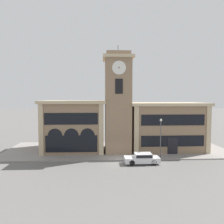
{
  "coord_description": "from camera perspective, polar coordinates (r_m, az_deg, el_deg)",
  "views": [
    {
      "loc": [
        -2.63,
        -29.47,
        8.65
      ],
      "look_at": [
        -1.03,
        2.82,
        6.59
      ],
      "focal_mm": 35.0,
      "sensor_mm": 36.0,
      "label": 1
    }
  ],
  "objects": [
    {
      "name": "clock_tower",
      "position": [
        34.39,
        1.57,
        2.39
      ],
      "size": [
        4.69,
        4.69,
        16.89
      ],
      "color": "#897056",
      "rests_on": "ground_plane"
    },
    {
      "name": "ground_plane",
      "position": [
        30.82,
        2.23,
        -12.65
      ],
      "size": [
        300.0,
        300.0,
        0.0
      ],
      "primitive_type": "plane",
      "color": "#605E5B"
    },
    {
      "name": "parked_car_near",
      "position": [
        29.68,
        7.9,
        -11.86
      ],
      "size": [
        4.6,
        1.84,
        1.39
      ],
      "rotation": [
        0.0,
        0.0,
        3.15
      ],
      "color": "silver",
      "rests_on": "ground_plane"
    },
    {
      "name": "sidewalk_kerb",
      "position": [
        36.95,
        1.35,
        -9.78
      ],
      "size": [
        36.2,
        12.75,
        0.15
      ],
      "color": "gray",
      "rests_on": "ground_plane"
    },
    {
      "name": "street_lamp",
      "position": [
        31.77,
        12.61,
        -5.18
      ],
      "size": [
        0.36,
        0.36,
        5.57
      ],
      "color": "#4C4C51",
      "rests_on": "sidewalk_kerb"
    },
    {
      "name": "town_hall_right_wing",
      "position": [
        38.1,
        13.73,
        -3.52
      ],
      "size": [
        12.5,
        8.63,
        7.88
      ],
      "color": "#897056",
      "rests_on": "ground_plane"
    },
    {
      "name": "town_hall_left_wing",
      "position": [
        36.77,
        -9.77,
        -3.44
      ],
      "size": [
        10.26,
        8.63,
        8.24
      ],
      "color": "#897056",
      "rests_on": "ground_plane"
    }
  ]
}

